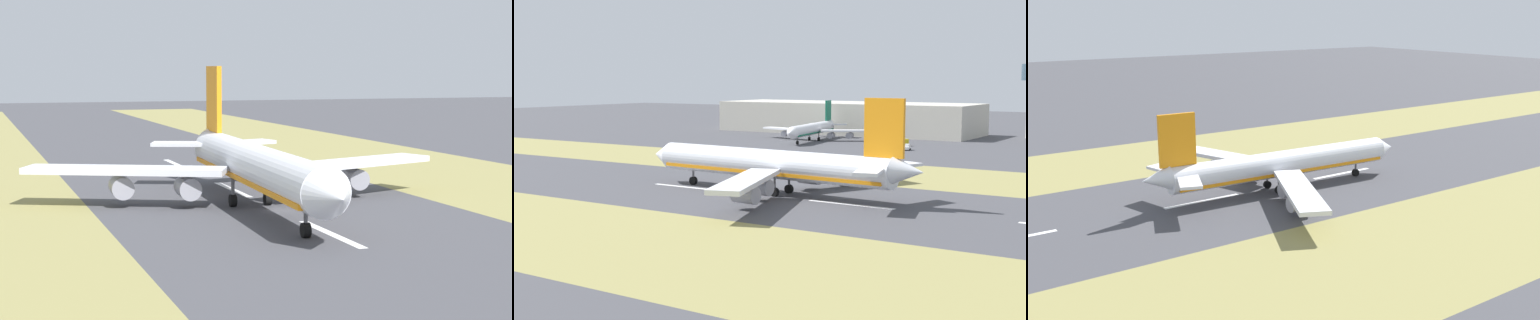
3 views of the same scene
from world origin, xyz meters
TOP-DOWN VIEW (x-y plane):
  - ground_plane at (0.00, 0.00)m, footprint 800.00×800.00m
  - grass_median_west at (-45.00, 0.00)m, footprint 40.00×600.00m
  - grass_median_east at (45.00, 0.00)m, footprint 40.00×600.00m
  - centreline_dash_mid at (0.00, -22.11)m, footprint 1.20×18.00m
  - centreline_dash_far at (0.00, 17.89)m, footprint 1.20×18.00m
  - airplane_main_jet at (2.62, -4.02)m, footprint 64.05×67.19m

SIDE VIEW (x-z plane):
  - ground_plane at x=0.00m, z-range 0.00..0.00m
  - grass_median_west at x=-45.00m, z-range 0.00..0.01m
  - grass_median_east at x=45.00m, z-range 0.00..0.01m
  - centreline_dash_mid at x=0.00m, z-range 0.00..0.01m
  - centreline_dash_far at x=0.00m, z-range 0.00..0.01m
  - airplane_main_jet at x=2.62m, z-range -4.08..16.12m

